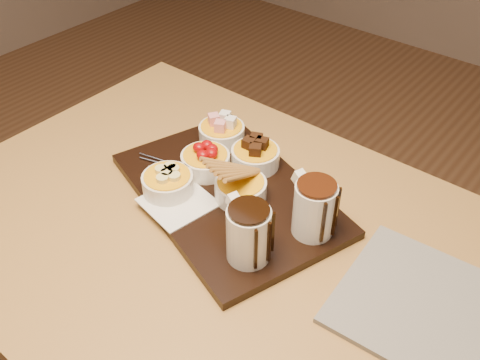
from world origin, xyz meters
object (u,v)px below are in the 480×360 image
Objects in this scene: bowl_strawberries at (206,162)px; serving_board at (228,194)px; dining_table at (235,274)px; newspaper at (440,314)px; pitcher_milk_chocolate at (314,209)px; pitcher_dark_chocolate at (249,234)px.

serving_board is at bearing -14.96° from bowl_strawberries.
dining_table is 0.16m from serving_board.
newspaper is (0.44, -0.01, -0.00)m from serving_board.
dining_table is 3.81× the size of newspaper.
bowl_strawberries reaches higher than serving_board.
serving_board reaches higher than newspaper.
bowl_strawberries is 0.52m from newspaper.
pitcher_milk_chocolate reaches higher than newspaper.
pitcher_dark_chocolate and pitcher_milk_chocolate have the same top height.
serving_board reaches higher than dining_table.
pitcher_milk_chocolate is at bearing 172.48° from newspaper.
newspaper is at bearing 37.44° from pitcher_dark_chocolate.
serving_board is (-0.08, 0.08, 0.11)m from dining_table.
newspaper is at bearing 11.70° from dining_table.
pitcher_milk_chocolate reaches higher than dining_table.
pitcher_dark_chocolate is at bearing -94.40° from pitcher_milk_chocolate.
dining_table is 0.23m from bowl_strawberries.
pitcher_milk_chocolate reaches higher than serving_board.
serving_board is 4.60× the size of bowl_strawberries.
dining_table is 11.70× the size of pitcher_milk_chocolate.
dining_table is 0.38m from newspaper.
bowl_strawberries is 0.27m from pitcher_milk_chocolate.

